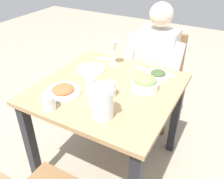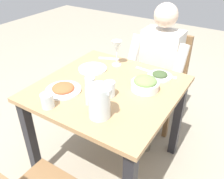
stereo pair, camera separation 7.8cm
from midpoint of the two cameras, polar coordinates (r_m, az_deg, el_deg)
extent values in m
plane|color=#9E937F|center=(2.07, 0.36, -16.75)|extent=(8.00, 8.00, 0.00)
cube|color=tan|center=(1.60, 0.44, 0.25)|extent=(0.89, 0.89, 0.03)
cube|color=#232328|center=(1.99, 16.30, -6.82)|extent=(0.06, 0.06, 0.70)
cube|color=#232328|center=(2.26, -2.76, -0.32)|extent=(0.06, 0.06, 0.70)
cube|color=#232328|center=(1.81, -17.40, -11.64)|extent=(0.06, 0.06, 0.70)
cube|color=olive|center=(2.49, 16.58, -2.39)|extent=(0.04, 0.04, 0.41)
cube|color=olive|center=(2.57, 9.44, -0.15)|extent=(0.04, 0.04, 0.41)
cube|color=olive|center=(2.22, 13.83, -6.64)|extent=(0.04, 0.04, 0.41)
cube|color=olive|center=(2.31, 5.96, -3.96)|extent=(0.04, 0.04, 0.41)
cube|color=olive|center=(2.27, 12.05, 1.34)|extent=(0.40, 0.40, 0.03)
cube|color=olive|center=(2.33, 14.34, 7.96)|extent=(0.38, 0.04, 0.42)
cube|color=silver|center=(2.13, 12.53, 7.08)|extent=(0.32, 0.20, 0.50)
sphere|color=beige|center=(2.00, 13.81, 16.69)|extent=(0.19, 0.19, 0.19)
cylinder|color=#665B4C|center=(2.08, 11.88, -2.33)|extent=(0.11, 0.38, 0.11)
cylinder|color=#665B4C|center=(2.05, 9.27, -9.23)|extent=(0.10, 0.10, 0.44)
cylinder|color=silver|center=(1.94, 16.56, 4.82)|extent=(0.08, 0.23, 0.37)
cylinder|color=#665B4C|center=(2.13, 7.67, -0.98)|extent=(0.11, 0.38, 0.11)
cylinder|color=#665B4C|center=(2.10, 5.03, -7.67)|extent=(0.10, 0.10, 0.44)
cylinder|color=silver|center=(2.07, 6.00, 7.71)|extent=(0.08, 0.23, 0.37)
cylinder|color=silver|center=(1.28, -1.29, -2.94)|extent=(0.12, 0.12, 0.19)
cube|color=silver|center=(1.31, -4.02, -1.59)|extent=(0.02, 0.02, 0.11)
cube|color=silver|center=(1.21, 0.80, -0.51)|extent=(0.04, 0.03, 0.02)
cylinder|color=white|center=(1.57, 9.21, 0.87)|extent=(0.18, 0.18, 0.05)
ellipsoid|color=#759951|center=(1.55, 9.32, 1.99)|extent=(0.15, 0.15, 0.06)
cylinder|color=white|center=(1.75, 12.48, 3.10)|extent=(0.17, 0.17, 0.01)
ellipsoid|color=#3D512D|center=(1.74, 12.54, 3.53)|extent=(0.11, 0.11, 0.03)
cylinder|color=white|center=(1.57, -10.04, -0.17)|extent=(0.23, 0.23, 0.01)
ellipsoid|color=#CC5B33|center=(1.56, -10.10, 0.38)|extent=(0.14, 0.14, 0.05)
cylinder|color=white|center=(1.81, -3.37, 4.90)|extent=(0.21, 0.21, 0.01)
ellipsoid|color=white|center=(1.80, -3.38, 5.31)|extent=(0.13, 0.13, 0.03)
cylinder|color=silver|center=(1.48, 0.95, 0.09)|extent=(0.07, 0.07, 0.10)
cylinder|color=silver|center=(1.51, -3.71, 0.99)|extent=(0.06, 0.06, 0.11)
cylinder|color=silver|center=(1.42, -13.51, -2.60)|extent=(0.08, 0.08, 0.09)
cylinder|color=silver|center=(1.88, 2.29, 5.89)|extent=(0.07, 0.07, 0.01)
cylinder|color=silver|center=(1.85, 2.33, 7.36)|extent=(0.01, 0.01, 0.10)
cone|color=silver|center=(1.82, 2.39, 10.08)|extent=(0.08, 0.08, 0.09)
cylinder|color=white|center=(1.44, -1.20, -2.06)|extent=(0.03, 0.03, 0.04)
cylinder|color=#B2B2B7|center=(1.43, -1.21, -1.17)|extent=(0.03, 0.03, 0.01)
cube|color=silver|center=(1.75, 13.51, 2.96)|extent=(0.17, 0.08, 0.01)
cube|color=silver|center=(1.81, 9.47, 4.43)|extent=(0.19, 0.03, 0.01)
cube|color=silver|center=(1.97, 0.43, 7.32)|extent=(0.17, 0.09, 0.01)
camera|label=1|loc=(0.04, -88.59, 0.88)|focal=38.65mm
camera|label=2|loc=(0.04, 91.41, -0.88)|focal=38.65mm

